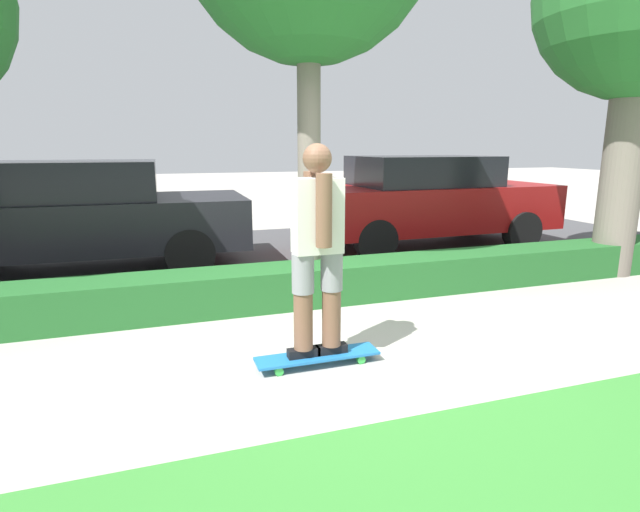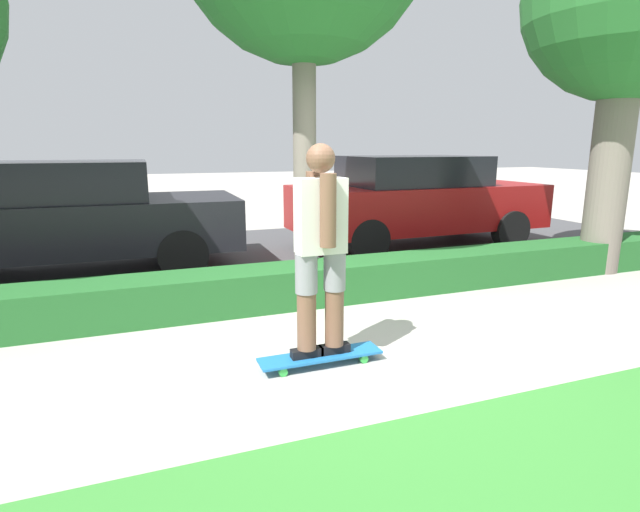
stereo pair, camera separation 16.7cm
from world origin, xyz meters
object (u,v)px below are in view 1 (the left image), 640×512
skateboard (317,356)px  skater_person (317,247)px  parked_car_middle (426,200)px  parked_car_front (78,215)px

skateboard → skater_person: 0.91m
skater_person → parked_car_middle: skater_person is taller
parked_car_front → parked_car_middle: (5.55, 0.04, 0.02)m
skateboard → parked_car_front: size_ratio=0.22×
skater_person → parked_car_middle: size_ratio=0.38×
skater_person → parked_car_front: bearing=118.6°
skater_person → skateboard: bearing=-176.4°
parked_car_front → parked_car_middle: size_ratio=1.03×
skater_person → parked_car_front: 4.59m
parked_car_front → parked_car_middle: bearing=1.4°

